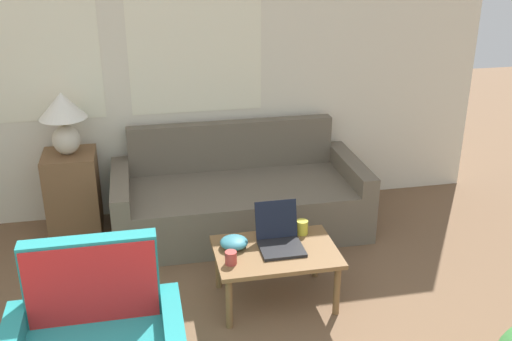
{
  "coord_description": "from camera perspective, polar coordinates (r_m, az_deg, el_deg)",
  "views": [
    {
      "loc": [
        0.07,
        -1.48,
        2.4
      ],
      "look_at": [
        0.87,
        2.4,
        0.75
      ],
      "focal_mm": 42.0,
      "sensor_mm": 36.0,
      "label": 1
    }
  ],
  "objects": [
    {
      "name": "side_table",
      "position": [
        5.1,
        -17.01,
        -2.14
      ],
      "size": [
        0.41,
        0.41,
        0.7
      ],
      "color": "brown",
      "rests_on": "ground_plane"
    },
    {
      "name": "snack_bowl",
      "position": [
        4.01,
        -2.11,
        -6.86
      ],
      "size": [
        0.19,
        0.19,
        0.07
      ],
      "color": "teal",
      "rests_on": "coffee_table"
    },
    {
      "name": "wall_back",
      "position": [
        5.07,
        -12.38,
        9.63
      ],
      "size": [
        6.25,
        0.06,
        2.6
      ],
      "color": "silver",
      "rests_on": "ground_plane"
    },
    {
      "name": "cup_yellow",
      "position": [
        4.18,
        4.41,
        -5.41
      ],
      "size": [
        0.08,
        0.08,
        0.1
      ],
      "color": "gold",
      "rests_on": "coffee_table"
    },
    {
      "name": "coffee_table",
      "position": [
        4.02,
        1.9,
        -8.16
      ],
      "size": [
        0.81,
        0.57,
        0.39
      ],
      "color": "brown",
      "rests_on": "ground_plane"
    },
    {
      "name": "cup_navy",
      "position": [
        3.83,
        -2.4,
        -8.3
      ],
      "size": [
        0.08,
        0.08,
        0.09
      ],
      "color": "#B23D38",
      "rests_on": "coffee_table"
    },
    {
      "name": "table_lamp",
      "position": [
        4.87,
        -17.89,
        5.04
      ],
      "size": [
        0.37,
        0.37,
        0.5
      ],
      "color": "beige",
      "rests_on": "side_table"
    },
    {
      "name": "laptop",
      "position": [
        4.02,
        2.25,
        -6.37
      ],
      "size": [
        0.29,
        0.33,
        0.27
      ],
      "color": "black",
      "rests_on": "coffee_table"
    },
    {
      "name": "couch",
      "position": [
        5.02,
        -1.67,
        -2.72
      ],
      "size": [
        2.05,
        0.92,
        0.82
      ],
      "color": "#665B4C",
      "rests_on": "ground_plane"
    }
  ]
}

